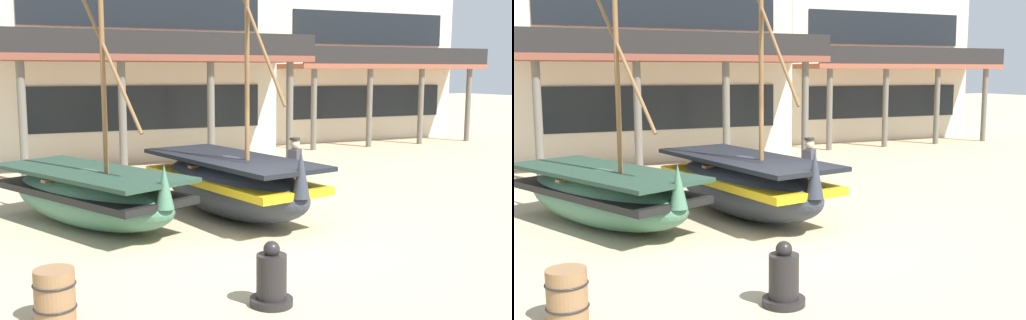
% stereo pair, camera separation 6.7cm
% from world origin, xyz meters
% --- Properties ---
extents(ground_plane, '(120.00, 120.00, 0.00)m').
position_xyz_m(ground_plane, '(0.00, 0.00, 0.00)').
color(ground_plane, tan).
extents(fishing_boat_near_left, '(3.69, 5.24, 5.50)m').
position_xyz_m(fishing_boat_near_left, '(-3.11, 2.48, 0.65)').
color(fishing_boat_near_left, '#427056').
rests_on(fishing_boat_near_left, ground).
extents(fishing_boat_centre_large, '(2.81, 5.23, 6.52)m').
position_xyz_m(fishing_boat_centre_large, '(-0.11, 2.07, 0.74)').
color(fishing_boat_centre_large, '#2D333D').
rests_on(fishing_boat_centre_large, ground).
extents(fisherman_by_hull, '(0.41, 0.40, 1.68)m').
position_xyz_m(fisherman_by_hull, '(1.48, 2.11, 0.83)').
color(fisherman_by_hull, '#33333D').
rests_on(fisherman_by_hull, ground).
extents(capstan_winch, '(0.60, 0.60, 0.91)m').
position_xyz_m(capstan_winch, '(-1.57, -3.05, 0.36)').
color(capstan_winch, black).
rests_on(capstan_winch, ground).
extents(wooden_barrel, '(0.56, 0.56, 0.70)m').
position_xyz_m(wooden_barrel, '(-4.36, -2.43, 0.35)').
color(wooden_barrel, olive).
rests_on(wooden_barrel, ground).
extents(harbor_building_main, '(10.42, 9.16, 10.84)m').
position_xyz_m(harbor_building_main, '(0.27, 13.91, 5.41)').
color(harbor_building_main, beige).
rests_on(harbor_building_main, ground).
extents(harbor_building_annex, '(9.83, 9.21, 10.21)m').
position_xyz_m(harbor_building_annex, '(11.31, 16.87, 5.10)').
color(harbor_building_annex, beige).
rests_on(harbor_building_annex, ground).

